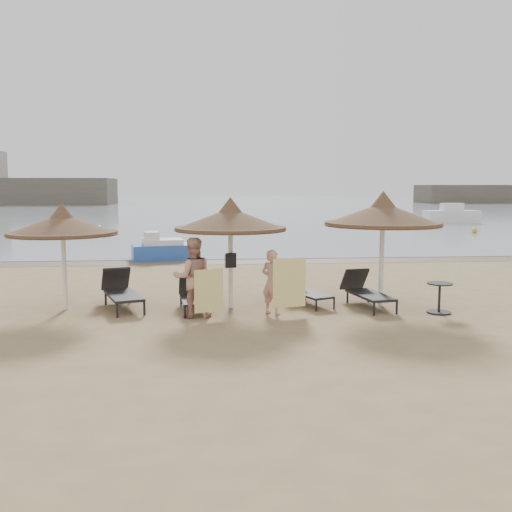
{
  "coord_description": "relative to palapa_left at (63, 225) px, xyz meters",
  "views": [
    {
      "loc": [
        -0.65,
        -12.03,
        2.87
      ],
      "look_at": [
        0.5,
        1.2,
        1.23
      ],
      "focal_mm": 40.0,
      "sensor_mm": 36.0,
      "label": 1
    }
  ],
  "objects": [
    {
      "name": "ground",
      "position": [
        3.93,
        -1.32,
        -1.98
      ],
      "size": [
        160.0,
        160.0,
        0.0
      ],
      "primitive_type": "plane",
      "color": "#9E8154",
      "rests_on": "ground"
    },
    {
      "name": "sea",
      "position": [
        3.93,
        78.68,
        -1.96
      ],
      "size": [
        200.0,
        140.0,
        0.03
      ],
      "primitive_type": "cube",
      "color": "gray",
      "rests_on": "ground"
    },
    {
      "name": "wet_sand_strip",
      "position": [
        3.93,
        8.08,
        -1.97
      ],
      "size": [
        200.0,
        1.6,
        0.01
      ],
      "primitive_type": "cube",
      "color": "brown",
      "rests_on": "ground"
    },
    {
      "name": "far_shore",
      "position": [
        -21.17,
        76.5,
        0.93
      ],
      "size": [
        150.0,
        54.8,
        12.0
      ],
      "color": "brown",
      "rests_on": "ground"
    },
    {
      "name": "palapa_left",
      "position": [
        0.0,
        0.0,
        0.0
      ],
      "size": [
        2.5,
        2.5,
        2.48
      ],
      "rotation": [
        0.0,
        0.0,
        0.25
      ],
      "color": "white",
      "rests_on": "ground"
    },
    {
      "name": "palapa_center",
      "position": [
        3.84,
        -0.11,
        0.1
      ],
      "size": [
        2.63,
        2.63,
        2.61
      ],
      "rotation": [
        0.0,
        0.0,
        0.04
      ],
      "color": "white",
      "rests_on": "ground"
    },
    {
      "name": "palapa_right",
      "position": [
        7.42,
        -0.24,
        0.21
      ],
      "size": [
        2.77,
        2.77,
        2.75
      ],
      "rotation": [
        0.0,
        0.0,
        -0.34
      ],
      "color": "white",
      "rests_on": "ground"
    },
    {
      "name": "lounger_far_left",
      "position": [
        1.25,
        0.17,
        -1.58
      ],
      "size": [
        1.27,
        2.08,
        0.89
      ],
      "rotation": [
        0.0,
        0.0,
        0.34
      ],
      "color": "black",
      "rests_on": "ground"
    },
    {
      "name": "lounger_near_left",
      "position": [
        2.94,
        -0.23,
        -1.65
      ],
      "size": [
        0.72,
        1.7,
        0.74
      ],
      "rotation": [
        0.0,
        0.0,
        0.11
      ],
      "color": "black",
      "rests_on": "ground"
    },
    {
      "name": "lounger_near_right",
      "position": [
        5.66,
        0.22,
        -1.64
      ],
      "size": [
        1.14,
        1.73,
        0.74
      ],
      "rotation": [
        0.0,
        0.0,
        0.4
      ],
      "color": "black",
      "rests_on": "ground"
    },
    {
      "name": "lounger_far_right",
      "position": [
        7.06,
        -0.2,
        -1.6
      ],
      "size": [
        0.94,
        1.95,
        0.84
      ],
      "rotation": [
        0.0,
        0.0,
        0.18
      ],
      "color": "black",
      "rests_on": "ground"
    },
    {
      "name": "side_table",
      "position": [
        8.51,
        -1.11,
        -1.65
      ],
      "size": [
        0.57,
        0.57,
        0.69
      ],
      "rotation": [
        0.0,
        0.0,
        0.15
      ],
      "color": "black",
      "rests_on": "ground"
    },
    {
      "name": "person_left",
      "position": [
        2.97,
        -0.99,
        -0.96
      ],
      "size": [
        1.01,
        0.74,
        2.04
      ],
      "primitive_type": "imported",
      "rotation": [
        0.0,
        0.0,
        3.29
      ],
      "color": "tan",
      "rests_on": "ground"
    },
    {
      "name": "person_right",
      "position": [
        4.73,
        -0.9,
        -1.13
      ],
      "size": [
        0.93,
        0.88,
        1.7
      ],
      "primitive_type": "imported",
      "rotation": [
        0.0,
        0.0,
        2.47
      ],
      "color": "tan",
      "rests_on": "ground"
    },
    {
      "name": "towel_left",
      "position": [
        3.32,
        -1.34,
        -1.34
      ],
      "size": [
        0.62,
        0.26,
        0.93
      ],
      "rotation": [
        0.0,
        0.0,
        0.38
      ],
      "color": "yellow",
      "rests_on": "ground"
    },
    {
      "name": "towel_right",
      "position": [
        5.08,
        -1.15,
        -1.22
      ],
      "size": [
        0.76,
        0.21,
        1.09
      ],
      "rotation": [
        0.0,
        0.0,
        0.25
      ],
      "color": "yellow",
      "rests_on": "ground"
    },
    {
      "name": "bag_patterned",
      "position": [
        3.84,
        0.07,
        -0.89
      ],
      "size": [
        0.28,
        0.17,
        0.33
      ],
      "rotation": [
        0.0,
        0.0,
        0.34
      ],
      "color": "silver",
      "rests_on": "ground"
    },
    {
      "name": "bag_dark",
      "position": [
        3.84,
        -0.27,
        -0.83
      ],
      "size": [
        0.25,
        0.14,
        0.34
      ],
      "rotation": [
        0.0,
        0.0,
        0.25
      ],
      "color": "black",
      "rests_on": "ground"
    },
    {
      "name": "pedal_boat",
      "position": [
        1.54,
        9.08,
        -1.57
      ],
      "size": [
        2.56,
        1.79,
        1.09
      ],
      "rotation": [
        0.0,
        0.0,
        0.19
      ],
      "color": "blue",
      "rests_on": "ground"
    },
    {
      "name": "buoy_left",
      "position": [
        -3.44,
        22.89,
        -1.78
      ],
      "size": [
        0.4,
        0.4,
        0.4
      ],
      "primitive_type": "sphere",
      "color": "gold",
      "rests_on": "ground"
    },
    {
      "name": "buoy_mid",
      "position": [
        6.49,
        29.31,
        -1.79
      ],
      "size": [
        0.37,
        0.37,
        0.37
      ],
      "primitive_type": "sphere",
      "color": "gold",
      "rests_on": "ground"
    },
    {
      "name": "buoy_right",
      "position": [
        19.49,
        19.83,
        -1.8
      ],
      "size": [
        0.35,
        0.35,
        0.35
      ],
      "primitive_type": "sphere",
      "color": "gold",
      "rests_on": "ground"
    }
  ]
}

